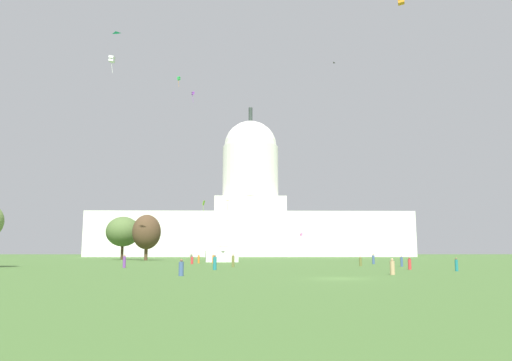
# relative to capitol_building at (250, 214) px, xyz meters

# --- Properties ---
(ground_plane) EXTENTS (800.00, 800.00, 0.00)m
(ground_plane) POSITION_rel_capitol_building_xyz_m (5.76, -175.37, -19.13)
(ground_plane) COLOR #42662D
(capitol_building) EXTENTS (140.98, 25.17, 68.13)m
(capitol_building) POSITION_rel_capitol_building_xyz_m (0.00, 0.00, 0.00)
(capitol_building) COLOR silver
(capitol_building) RESTS_ON ground_plane
(event_tent) EXTENTS (7.52, 6.07, 5.42)m
(event_tent) POSITION_rel_capitol_building_xyz_m (-6.88, -112.48, -16.36)
(event_tent) COLOR white
(event_tent) RESTS_ON ground_plane
(tree_west_far) EXTENTS (9.85, 9.91, 11.43)m
(tree_west_far) POSITION_rel_capitol_building_xyz_m (-26.86, -92.40, -12.08)
(tree_west_far) COLOR #4C3823
(tree_west_far) RESTS_ON ground_plane
(tree_west_near) EXTENTS (10.51, 10.18, 11.74)m
(tree_west_near) POSITION_rel_capitol_building_xyz_m (-35.74, -81.00, -11.50)
(tree_west_near) COLOR #42301E
(tree_west_near) RESTS_ON ground_plane
(person_orange_front_right) EXTENTS (0.52, 0.52, 1.67)m
(person_orange_front_right) POSITION_rel_capitol_building_xyz_m (-7.81, -124.37, -18.36)
(person_orange_front_right) COLOR orange
(person_orange_front_right) RESTS_ON ground_plane
(person_denim_back_left) EXTENTS (0.39, 0.39, 1.60)m
(person_denim_back_left) POSITION_rel_capitol_building_xyz_m (20.94, -143.89, -18.39)
(person_denim_back_left) COLOR #3D5684
(person_denim_back_left) RESTS_ON ground_plane
(person_purple_back_right) EXTENTS (0.46, 0.46, 1.77)m
(person_purple_back_right) POSITION_rel_capitol_building_xyz_m (-17.99, -148.91, -18.31)
(person_purple_back_right) COLOR #703D93
(person_purple_back_right) RESTS_ON ground_plane
(person_olive_near_tree_west) EXTENTS (0.50, 0.50, 1.78)m
(person_olive_near_tree_west) POSITION_rel_capitol_building_xyz_m (-3.53, -146.57, -18.31)
(person_olive_near_tree_west) COLOR olive
(person_olive_near_tree_west) RESTS_ON ground_plane
(person_olive_edge_east) EXTENTS (0.53, 0.53, 1.50)m
(person_olive_edge_east) POSITION_rel_capitol_building_xyz_m (15.40, -141.91, -18.45)
(person_olive_edge_east) COLOR olive
(person_olive_edge_east) RESTS_ON ground_plane
(person_denim_front_left) EXTENTS (0.57, 0.57, 1.75)m
(person_denim_front_left) POSITION_rel_capitol_building_xyz_m (20.50, -129.88, -18.33)
(person_denim_front_left) COLOR #3D5684
(person_denim_front_left) RESTS_ON ground_plane
(person_tan_back_center) EXTENTS (0.56, 0.56, 1.50)m
(person_tan_back_center) POSITION_rel_capitol_building_xyz_m (11.86, -169.32, -18.46)
(person_tan_back_center) COLOR tan
(person_tan_back_center) RESTS_ON ground_plane
(person_teal_mid_center) EXTENTS (0.43, 0.43, 1.75)m
(person_teal_mid_center) POSITION_rel_capitol_building_xyz_m (-5.40, -156.72, -18.33)
(person_teal_mid_center) COLOR #1E757A
(person_teal_mid_center) RESTS_ON ground_plane
(person_orange_front_center) EXTENTS (0.49, 0.49, 1.66)m
(person_orange_front_center) POSITION_rel_capitol_building_xyz_m (-10.61, -123.19, -18.36)
(person_orange_front_center) COLOR orange
(person_orange_front_center) RESTS_ON ground_plane
(person_red_edge_west) EXTENTS (0.60, 0.60, 1.45)m
(person_red_edge_west) POSITION_rel_capitol_building_xyz_m (-11.13, -129.58, -18.49)
(person_red_edge_west) COLOR red
(person_red_edge_west) RESTS_ON ground_plane
(person_teal_mid_left) EXTENTS (0.42, 0.42, 1.47)m
(person_teal_mid_left) POSITION_rel_capitol_building_xyz_m (21.46, -161.09, -18.45)
(person_teal_mid_left) COLOR #1E757A
(person_teal_mid_left) RESTS_ON ground_plane
(person_denim_mid_right) EXTENTS (0.62, 0.62, 1.48)m
(person_denim_mid_right) POSITION_rel_capitol_building_xyz_m (-7.42, -171.04, -18.47)
(person_denim_mid_right) COLOR #3D5684
(person_denim_mid_right) RESTS_ON ground_plane
(person_red_near_tree_east) EXTENTS (0.55, 0.55, 1.49)m
(person_red_near_tree_east) POSITION_rel_capitol_building_xyz_m (17.96, -156.09, -18.45)
(person_red_near_tree_east) COLOR red
(person_red_near_tree_east) RESTS_ON ground_plane
(kite_lime_low) EXTENTS (0.70, 0.87, 2.91)m
(kite_lime_low) POSITION_rel_capitol_building_xyz_m (-12.71, -91.38, -4.74)
(kite_lime_low) COLOR #8CD133
(kite_green_high) EXTENTS (1.16, 1.12, 3.54)m
(kite_green_high) POSITION_rel_capitol_building_xyz_m (-24.50, -60.42, 40.38)
(kite_green_high) COLOR green
(kite_white_high) EXTENTS (1.05, 0.99, 3.20)m
(kite_white_high) POSITION_rel_capitol_building_xyz_m (-25.93, -131.95, 17.17)
(kite_white_high) COLOR white
(kite_gold_mid) EXTENTS (1.12, 1.06, 3.72)m
(kite_gold_mid) POSITION_rel_capitol_building_xyz_m (-9.21, -29.24, 2.15)
(kite_gold_mid) COLOR gold
(kite_black_high) EXTENTS (1.03, 1.27, 0.29)m
(kite_black_high) POSITION_rel_capitol_building_xyz_m (25.48, -75.07, 39.84)
(kite_black_high) COLOR black
(kite_turquoise_high) EXTENTS (1.52, 0.89, 0.31)m
(kite_turquoise_high) POSITION_rel_capitol_building_xyz_m (-27.23, -126.00, 25.07)
(kite_turquoise_high) COLOR teal
(kite_magenta_low) EXTENTS (0.97, 0.93, 0.98)m
(kite_magenta_low) POSITION_rel_capitol_building_xyz_m (18.83, -34.36, -10.58)
(kite_magenta_low) COLOR #D1339E
(kite_orange_high) EXTENTS (1.38, 1.35, 1.28)m
(kite_orange_high) POSITION_rel_capitol_building_xyz_m (25.20, -136.68, 26.37)
(kite_orange_high) COLOR orange
(kite_violet_high) EXTENTS (1.05, 1.03, 3.54)m
(kite_violet_high) POSITION_rel_capitol_building_xyz_m (-18.56, -69.86, 32.00)
(kite_violet_high) COLOR purple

